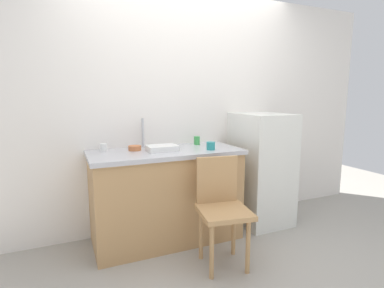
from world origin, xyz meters
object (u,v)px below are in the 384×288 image
Objects in this scene: cup_green at (197,140)px; cup_teal at (211,146)px; cup_white at (104,147)px; chair at (221,206)px; refrigerator at (261,168)px; dish_tray at (162,148)px; terracotta_bowl at (135,148)px.

cup_green is 0.33m from cup_teal.
cup_white is 0.95m from cup_green.
chair is 0.62m from cup_teal.
refrigerator reaches higher than cup_teal.
cup_green is at bearing 22.90° from dish_tray.
dish_tray is at bearing -179.67° from refrigerator.
chair is at bearing -42.85° from cup_white.
terracotta_bowl is at bearing 175.25° from refrigerator.
refrigerator is at bearing 0.33° from dish_tray.
cup_green is (0.44, 0.19, 0.02)m from dish_tray.
cup_teal is at bearing -90.68° from cup_green.
cup_white is at bearing 158.71° from dish_tray.
dish_tray is 2.33× the size of terracotta_bowl.
cup_white is at bearing 179.38° from cup_green.
terracotta_bowl is 0.68m from cup_green.
refrigerator reaches higher than chair.
dish_tray is at bearing -21.29° from cup_white.
dish_tray is 0.26m from terracotta_bowl.
cup_teal is at bearing -17.64° from dish_tray.
refrigerator is 17.16× the size of cup_white.
cup_green is (-0.70, 0.18, 0.33)m from refrigerator.
chair is 10.82× the size of cup_teal.
dish_tray is (-1.14, -0.01, 0.31)m from refrigerator.
terracotta_bowl reaches higher than chair.
chair is 0.78m from dish_tray.
cup_white is at bearing 173.40° from refrigerator.
terracotta_bowl is at bearing 152.49° from dish_tray.
refrigerator reaches higher than cup_white.
cup_green reaches higher than chair.
cup_green is 1.07× the size of cup_teal.
cup_teal is (-0.00, -0.33, -0.01)m from cup_green.
cup_teal reaches higher than dish_tray.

